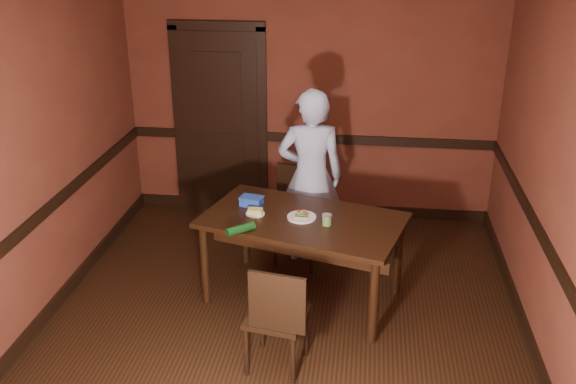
% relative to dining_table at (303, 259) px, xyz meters
% --- Properties ---
extents(floor, '(4.00, 4.50, 0.01)m').
position_rel_dining_table_xyz_m(floor, '(-0.12, -0.42, -0.39)').
color(floor, black).
rests_on(floor, ground).
extents(wall_back, '(4.00, 0.02, 2.70)m').
position_rel_dining_table_xyz_m(wall_back, '(-0.12, 1.83, 0.96)').
color(wall_back, '#5E2A1C').
rests_on(wall_back, ground).
extents(wall_front, '(4.00, 0.02, 2.70)m').
position_rel_dining_table_xyz_m(wall_front, '(-0.12, -2.67, 0.96)').
color(wall_front, '#5E2A1C').
rests_on(wall_front, ground).
extents(wall_left, '(0.02, 4.50, 2.70)m').
position_rel_dining_table_xyz_m(wall_left, '(-2.12, -0.42, 0.96)').
color(wall_left, '#5E2A1C').
rests_on(wall_left, ground).
extents(wall_right, '(0.02, 4.50, 2.70)m').
position_rel_dining_table_xyz_m(wall_right, '(1.88, -0.42, 0.96)').
color(wall_right, '#5E2A1C').
rests_on(wall_right, ground).
extents(dado_back, '(4.00, 0.03, 0.10)m').
position_rel_dining_table_xyz_m(dado_back, '(-0.12, 1.81, 0.51)').
color(dado_back, black).
rests_on(dado_back, ground).
extents(dado_left, '(0.03, 4.50, 0.10)m').
position_rel_dining_table_xyz_m(dado_left, '(-2.10, -0.42, 0.51)').
color(dado_left, black).
rests_on(dado_left, ground).
extents(dado_right, '(0.03, 4.50, 0.10)m').
position_rel_dining_table_xyz_m(dado_right, '(1.87, -0.42, 0.51)').
color(dado_right, black).
rests_on(dado_right, ground).
extents(baseboard_back, '(4.00, 0.03, 0.12)m').
position_rel_dining_table_xyz_m(baseboard_back, '(-0.12, 1.81, -0.33)').
color(baseboard_back, black).
rests_on(baseboard_back, ground).
extents(baseboard_left, '(0.03, 4.50, 0.12)m').
position_rel_dining_table_xyz_m(baseboard_left, '(-2.10, -0.42, -0.33)').
color(baseboard_left, black).
rests_on(baseboard_left, ground).
extents(baseboard_right, '(0.03, 4.50, 0.12)m').
position_rel_dining_table_xyz_m(baseboard_right, '(1.87, -0.42, -0.33)').
color(baseboard_right, black).
rests_on(baseboard_right, ground).
extents(door, '(1.05, 0.07, 2.20)m').
position_rel_dining_table_xyz_m(door, '(-1.12, 1.79, 0.70)').
color(door, black).
rests_on(door, ground).
extents(dining_table, '(1.86, 1.36, 0.78)m').
position_rel_dining_table_xyz_m(dining_table, '(0.00, 0.00, 0.00)').
color(dining_table, black).
rests_on(dining_table, floor).
extents(chair_far, '(0.54, 0.54, 0.93)m').
position_rel_dining_table_xyz_m(chair_far, '(-0.09, 0.68, 0.07)').
color(chair_far, black).
rests_on(chair_far, floor).
extents(chair_near, '(0.48, 0.48, 0.89)m').
position_rel_dining_table_xyz_m(chair_near, '(-0.09, -0.96, 0.06)').
color(chair_near, black).
rests_on(chair_near, floor).
extents(person, '(0.68, 0.50, 1.72)m').
position_rel_dining_table_xyz_m(person, '(-0.01, 0.76, 0.47)').
color(person, '#AABFE2').
rests_on(person, floor).
extents(sandwich_plate, '(0.25, 0.25, 0.06)m').
position_rel_dining_table_xyz_m(sandwich_plate, '(-0.01, 0.00, 0.41)').
color(sandwich_plate, white).
rests_on(sandwich_plate, dining_table).
extents(sauce_jar, '(0.08, 0.08, 0.09)m').
position_rel_dining_table_xyz_m(sauce_jar, '(0.21, -0.11, 0.44)').
color(sauce_jar, '#578241').
rests_on(sauce_jar, dining_table).
extents(cheese_saucer, '(0.17, 0.17, 0.05)m').
position_rel_dining_table_xyz_m(cheese_saucer, '(-0.42, 0.02, 0.41)').
color(cheese_saucer, white).
rests_on(cheese_saucer, dining_table).
extents(food_tub, '(0.22, 0.18, 0.08)m').
position_rel_dining_table_xyz_m(food_tub, '(-0.48, 0.20, 0.43)').
color(food_tub, blue).
rests_on(food_tub, dining_table).
extents(wrapped_veg, '(0.23, 0.21, 0.07)m').
position_rel_dining_table_xyz_m(wrapped_veg, '(-0.47, -0.34, 0.43)').
color(wrapped_veg, '#103A13').
rests_on(wrapped_veg, dining_table).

